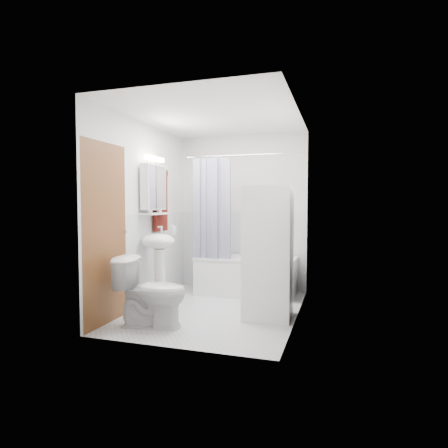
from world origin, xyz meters
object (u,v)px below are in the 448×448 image
(bathtub, at_px, (246,274))
(washer_dryer, at_px, (268,252))
(toilet, at_px, (152,292))
(sink, at_px, (159,253))

(bathtub, xyz_separation_m, washer_dryer, (0.51, -1.03, 0.46))
(bathtub, height_order, toilet, toilet)
(toilet, bearing_deg, washer_dryer, -66.18)
(sink, relative_size, washer_dryer, 0.68)
(bathtub, relative_size, sink, 1.38)
(washer_dryer, xyz_separation_m, toilet, (-1.14, -0.70, -0.39))
(bathtub, bearing_deg, toilet, -109.98)
(bathtub, distance_m, toilet, 1.83)
(bathtub, distance_m, washer_dryer, 1.24)
(bathtub, relative_size, toilet, 1.89)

